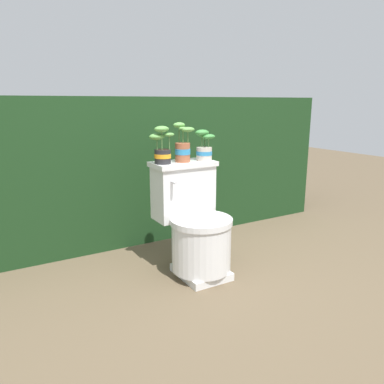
{
  "coord_description": "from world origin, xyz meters",
  "views": [
    {
      "loc": [
        -1.12,
        -1.9,
        1.08
      ],
      "look_at": [
        0.04,
        0.09,
        0.53
      ],
      "focal_mm": 35.0,
      "sensor_mm": 36.0,
      "label": 1
    }
  ],
  "objects_px": {
    "potted_plant_left": "(162,149)",
    "potted_plant_midleft": "(183,147)",
    "toilet": "(194,225)",
    "potted_plant_middle": "(204,147)"
  },
  "relations": [
    {
      "from": "potted_plant_left",
      "to": "potted_plant_midleft",
      "type": "xyz_separation_m",
      "value": [
        0.15,
        0.0,
        0.0
      ]
    },
    {
      "from": "toilet",
      "to": "potted_plant_midleft",
      "type": "bearing_deg",
      "value": 92.48
    },
    {
      "from": "potted_plant_midleft",
      "to": "potted_plant_middle",
      "type": "bearing_deg",
      "value": -3.38
    },
    {
      "from": "potted_plant_left",
      "to": "toilet",
      "type": "bearing_deg",
      "value": -40.31
    },
    {
      "from": "potted_plant_left",
      "to": "potted_plant_midleft",
      "type": "bearing_deg",
      "value": 1.62
    },
    {
      "from": "toilet",
      "to": "potted_plant_middle",
      "type": "distance_m",
      "value": 0.52
    },
    {
      "from": "potted_plant_midleft",
      "to": "potted_plant_middle",
      "type": "xyz_separation_m",
      "value": [
        0.16,
        -0.01,
        -0.01
      ]
    },
    {
      "from": "potted_plant_left",
      "to": "potted_plant_middle",
      "type": "distance_m",
      "value": 0.31
    },
    {
      "from": "toilet",
      "to": "potted_plant_left",
      "type": "bearing_deg",
      "value": 139.69
    },
    {
      "from": "toilet",
      "to": "potted_plant_left",
      "type": "relative_size",
      "value": 2.99
    }
  ]
}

